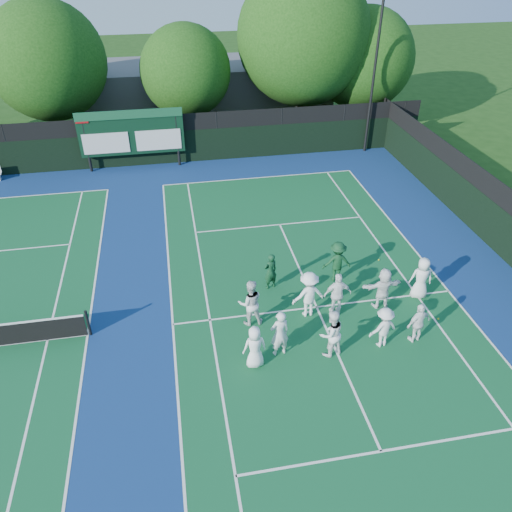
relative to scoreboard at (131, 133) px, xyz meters
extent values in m
plane|color=#193D10|center=(7.01, -15.59, -2.19)|extent=(120.00, 120.00, 0.00)
cube|color=navy|center=(1.01, -14.59, -2.19)|extent=(34.00, 32.00, 0.01)
cube|color=#10512A|center=(7.01, -14.59, -2.18)|extent=(10.97, 23.77, 0.00)
cube|color=silver|center=(7.01, -2.70, -2.18)|extent=(10.97, 0.08, 0.00)
cube|color=silver|center=(1.53, -14.59, -2.18)|extent=(0.08, 23.77, 0.00)
cube|color=silver|center=(12.50, -14.59, -2.18)|extent=(0.08, 23.77, 0.00)
cube|color=silver|center=(2.90, -14.59, -2.18)|extent=(0.08, 23.77, 0.00)
cube|color=silver|center=(11.13, -14.59, -2.18)|extent=(0.08, 23.77, 0.00)
cube|color=silver|center=(7.01, -20.99, -2.18)|extent=(8.23, 0.08, 0.00)
cube|color=silver|center=(7.01, -8.19, -2.18)|extent=(8.23, 0.08, 0.00)
cube|color=silver|center=(7.01, -14.59, -2.18)|extent=(0.08, 12.80, 0.00)
cube|color=silver|center=(-6.99, -2.70, -2.18)|extent=(10.97, 0.08, 0.00)
cube|color=silver|center=(-1.50, -14.59, -2.18)|extent=(0.08, 23.77, 0.00)
cube|color=silver|center=(-2.87, -14.59, -2.18)|extent=(0.08, 23.77, 0.00)
cube|color=black|center=(1.01, 0.41, -1.19)|extent=(34.00, 0.08, 2.00)
cube|color=black|center=(1.01, 0.41, 0.31)|extent=(34.00, 0.05, 1.00)
cylinder|color=black|center=(-2.59, 0.01, -0.44)|extent=(0.16, 0.16, 3.50)
cylinder|color=black|center=(2.61, 0.01, -0.44)|extent=(0.16, 0.16, 3.50)
cube|color=black|center=(0.01, 0.01, 0.01)|extent=(6.00, 0.15, 2.60)
cube|color=#154C2D|center=(0.01, -0.09, 1.11)|extent=(6.00, 0.05, 0.50)
cube|color=silver|center=(-1.49, -0.09, -0.49)|extent=(2.60, 0.04, 1.20)
cube|color=silver|center=(1.51, -0.09, -0.49)|extent=(2.60, 0.04, 1.20)
cube|color=maroon|center=(-2.59, -0.09, 1.01)|extent=(0.70, 0.04, 0.50)
cube|color=#56575B|center=(5.01, 8.41, -0.19)|extent=(18.00, 6.00, 4.00)
cylinder|color=black|center=(14.51, 0.11, 2.81)|extent=(0.16, 0.16, 10.00)
cylinder|color=black|center=(-1.39, -14.59, -1.64)|extent=(0.10, 0.10, 1.10)
cube|color=silver|center=(-7.64, -0.29, -2.01)|extent=(0.08, 0.33, 0.37)
cylinder|color=#32200D|center=(-4.52, 3.91, -0.74)|extent=(0.44, 0.44, 2.90)
sphere|color=#143C0D|center=(-4.52, 3.91, 3.32)|extent=(6.94, 6.94, 6.94)
sphere|color=#143C0D|center=(-3.92, 4.21, 2.62)|extent=(4.86, 4.86, 4.86)
cylinder|color=#32200D|center=(3.58, 3.91, -0.96)|extent=(0.44, 0.44, 2.45)
sphere|color=#143C0D|center=(3.58, 3.91, 2.39)|extent=(5.67, 5.67, 5.67)
sphere|color=#143C0D|center=(4.18, 4.21, 1.82)|extent=(3.97, 3.97, 3.97)
cylinder|color=#32200D|center=(11.12, 3.91, -0.61)|extent=(0.44, 0.44, 3.15)
sphere|color=#143C0D|center=(11.12, 3.91, 4.14)|extent=(8.46, 8.46, 8.46)
sphere|color=#143C0D|center=(11.72, 4.21, 3.29)|extent=(5.93, 5.93, 5.93)
cylinder|color=#32200D|center=(15.31, 3.91, -1.00)|extent=(0.44, 0.44, 2.38)
sphere|color=#143C0D|center=(15.31, 3.91, 2.64)|extent=(6.55, 6.55, 6.55)
sphere|color=#143C0D|center=(15.91, 4.21, 1.99)|extent=(4.58, 4.58, 4.58)
sphere|color=gold|center=(6.64, -14.87, -2.16)|extent=(0.07, 0.07, 0.07)
sphere|color=gold|center=(10.59, -12.00, -2.16)|extent=(0.07, 0.07, 0.07)
sphere|color=gold|center=(11.27, -16.10, -2.16)|extent=(0.07, 0.07, 0.07)
sphere|color=gold|center=(8.18, -13.76, -2.16)|extent=(0.07, 0.07, 0.07)
imported|color=white|center=(4.14, -17.09, -1.39)|extent=(0.83, 0.58, 1.61)
imported|color=silver|center=(5.05, -16.73, -1.28)|extent=(0.74, 0.56, 1.82)
imported|color=white|center=(6.73, -17.04, -1.28)|extent=(1.05, 0.92, 1.83)
imported|color=silver|center=(8.64, -16.96, -1.40)|extent=(1.12, 0.78, 1.59)
imported|color=white|center=(9.91, -16.96, -1.39)|extent=(1.00, 0.62, 1.59)
imported|color=silver|center=(4.36, -14.98, -1.26)|extent=(0.91, 0.71, 1.87)
imported|color=white|center=(6.54, -14.91, -1.25)|extent=(1.30, 0.85, 1.88)
imported|color=white|center=(7.62, -15.03, -1.30)|extent=(1.05, 0.45, 1.79)
imported|color=white|center=(9.45, -14.94, -1.34)|extent=(1.60, 0.59, 1.70)
imported|color=white|center=(11.12, -14.66, -1.31)|extent=(0.97, 0.74, 1.77)
imported|color=#103B20|center=(5.51, -13.02, -1.39)|extent=(0.68, 0.56, 1.59)
imported|color=#103D1E|center=(8.27, -13.01, -1.29)|extent=(1.20, 0.73, 1.80)
camera|label=1|loc=(2.02, -28.74, 10.11)|focal=35.00mm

